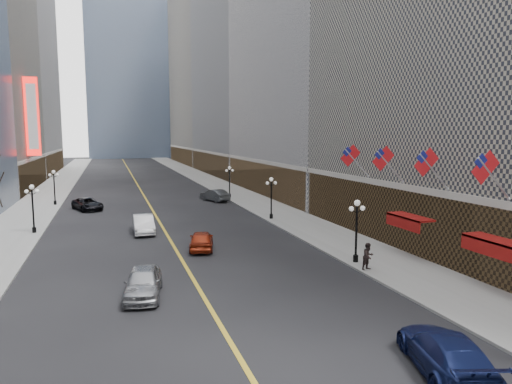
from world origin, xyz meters
TOP-DOWN VIEW (x-y plane):
  - sidewalk_east at (14.00, 70.00)m, footprint 6.00×230.00m
  - sidewalk_west at (-14.00, 70.00)m, footprint 6.00×230.00m
  - lane_line at (0.00, 80.00)m, footprint 0.25×200.00m
  - bldg_east_c at (29.88, 106.00)m, footprint 26.60×40.60m
  - bldg_east_d at (29.90, 149.00)m, footprint 26.60×46.60m
  - streetlamp_east_1 at (11.80, 30.00)m, footprint 1.26×0.44m
  - streetlamp_east_2 at (11.80, 48.00)m, footprint 1.26×0.44m
  - streetlamp_east_3 at (11.80, 66.00)m, footprint 1.26×0.44m
  - streetlamp_west_2 at (-11.80, 48.00)m, footprint 1.26×0.44m
  - streetlamp_west_3 at (-11.80, 66.00)m, footprint 1.26×0.44m
  - flag_2 at (15.31, 22.00)m, footprint 2.87×0.12m
  - flag_3 at (15.31, 27.00)m, footprint 2.87×0.12m
  - flag_4 at (15.31, 32.00)m, footprint 2.87×0.12m
  - flag_5 at (15.31, 37.00)m, footprint 2.87×0.12m
  - awning_b at (16.11, 22.00)m, footprint 1.40×4.00m
  - awning_c at (16.11, 30.00)m, footprint 1.40×4.00m
  - theatre_marquee at (-15.88, 80.00)m, footprint 2.00×0.55m
  - car_nb_near at (-3.28, 27.82)m, footprint 2.76×5.23m
  - car_nb_mid at (-2.00, 45.38)m, footprint 1.83×5.20m
  - car_nb_far at (-7.60, 61.01)m, footprint 4.30×5.99m
  - car_sb_near at (7.31, 15.46)m, footprint 3.93×6.25m
  - car_sb_mid at (2.00, 37.47)m, footprint 2.83×4.90m
  - car_sb_far at (9.00, 63.62)m, footprint 3.60×5.43m
  - ped_east_walk at (11.60, 28.03)m, footprint 1.01×0.74m

SIDE VIEW (x-z plane):
  - lane_line at x=0.00m, z-range 0.00..0.02m
  - sidewalk_east at x=14.00m, z-range 0.00..0.15m
  - sidewalk_west at x=-14.00m, z-range 0.00..0.15m
  - car_nb_far at x=-7.60m, z-range 0.00..1.52m
  - car_sb_mid at x=2.00m, z-range 0.00..1.57m
  - car_sb_near at x=7.31m, z-range 0.00..1.69m
  - car_sb_far at x=9.00m, z-range 0.00..1.69m
  - car_nb_near at x=-3.28m, z-range 0.00..1.70m
  - car_nb_mid at x=-2.00m, z-range 0.00..1.71m
  - ped_east_walk at x=11.60m, z-range 0.15..2.01m
  - streetlamp_east_1 at x=11.80m, z-range 0.64..5.16m
  - streetlamp_east_2 at x=11.80m, z-range 0.64..5.16m
  - streetlamp_east_3 at x=11.80m, z-range 0.64..5.16m
  - streetlamp_west_2 at x=-11.80m, z-range 0.64..5.16m
  - streetlamp_west_3 at x=-11.80m, z-range 0.64..5.16m
  - awning_b at x=16.11m, z-range 2.62..3.54m
  - awning_c at x=16.11m, z-range 2.62..3.54m
  - flag_2 at x=15.31m, z-range 5.85..8.72m
  - flag_3 at x=15.31m, z-range 5.85..8.72m
  - flag_4 at x=15.31m, z-range 5.85..8.72m
  - flag_5 at x=15.31m, z-range 5.85..8.72m
  - theatre_marquee at x=-15.88m, z-range 6.00..18.00m
  - bldg_east_c at x=29.88m, z-range -0.22..48.58m
  - bldg_east_d at x=29.90m, z-range -0.23..62.57m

